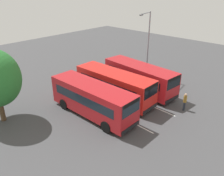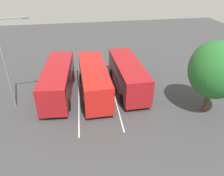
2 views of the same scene
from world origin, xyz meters
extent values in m
plane|color=#424244|center=(0.00, 0.00, 0.00)|extent=(65.55, 65.55, 0.00)
cube|color=#AD191E|center=(0.54, -3.50, 1.73)|extent=(9.09, 2.62, 2.71)
cube|color=#19232D|center=(5.03, -3.45, 2.46)|extent=(0.14, 2.22, 1.14)
cube|color=#19232D|center=(0.53, -2.26, 2.05)|extent=(7.61, 0.16, 0.87)
cube|color=#19232D|center=(0.55, -4.73, 2.05)|extent=(7.61, 0.16, 0.87)
cube|color=black|center=(5.05, -3.45, 2.90)|extent=(0.12, 2.02, 0.32)
cube|color=black|center=(5.06, -3.45, 0.59)|extent=(0.12, 2.32, 0.36)
cylinder|color=black|center=(3.43, -2.27, 0.53)|extent=(1.07, 0.29, 1.07)
cylinder|color=black|center=(3.45, -4.67, 0.53)|extent=(1.07, 0.29, 1.07)
cylinder|color=black|center=(-2.37, -2.32, 0.53)|extent=(1.07, 0.29, 1.07)
cylinder|color=black|center=(-2.35, -4.73, 0.53)|extent=(1.07, 0.29, 1.07)
cube|color=red|center=(-0.06, 0.19, 1.73)|extent=(9.10, 2.65, 2.71)
cube|color=black|center=(4.43, 0.25, 2.46)|extent=(0.15, 2.22, 1.14)
cube|color=black|center=(-0.08, 1.42, 2.05)|extent=(7.61, 0.19, 0.87)
cube|color=black|center=(-0.05, -1.04, 2.05)|extent=(7.61, 0.19, 0.87)
cube|color=black|center=(4.45, 0.26, 2.90)|extent=(0.13, 2.02, 0.32)
cube|color=black|center=(4.46, 0.26, 0.59)|extent=(0.13, 2.32, 0.36)
cylinder|color=black|center=(2.82, 1.43, 0.53)|extent=(1.07, 0.30, 1.07)
cylinder|color=black|center=(2.85, -0.97, 0.53)|extent=(1.07, 0.30, 1.07)
cylinder|color=black|center=(-2.98, 1.35, 0.53)|extent=(1.07, 0.30, 1.07)
cylinder|color=black|center=(-2.95, -1.05, 0.53)|extent=(1.07, 0.30, 1.07)
cube|color=#AD191E|center=(0.51, 3.80, 1.73)|extent=(9.25, 3.31, 2.71)
cube|color=black|center=(4.99, 3.41, 2.46)|extent=(0.31, 2.22, 1.14)
cube|color=black|center=(0.62, 5.03, 2.05)|extent=(7.59, 0.74, 0.87)
cube|color=black|center=(0.41, 2.57, 2.05)|extent=(7.59, 0.74, 0.87)
cube|color=black|center=(5.01, 3.41, 2.90)|extent=(0.28, 2.02, 0.32)
cube|color=black|center=(5.02, 3.41, 0.59)|extent=(0.30, 2.32, 0.36)
cylinder|color=black|center=(3.51, 4.75, 0.53)|extent=(1.09, 0.37, 1.07)
cylinder|color=black|center=(3.30, 2.35, 0.53)|extent=(1.09, 0.37, 1.07)
cylinder|color=black|center=(-2.27, 5.25, 0.53)|extent=(1.09, 0.37, 1.07)
cylinder|color=black|center=(-2.48, 2.86, 0.53)|extent=(1.09, 0.37, 1.07)
cylinder|color=#232833|center=(6.49, 3.14, 0.44)|extent=(0.13, 0.13, 0.88)
cylinder|color=#232833|center=(6.50, 3.30, 0.44)|extent=(0.13, 0.13, 0.88)
cylinder|color=olive|center=(6.49, 3.22, 1.23)|extent=(0.35, 0.35, 0.70)
sphere|color=tan|center=(6.49, 3.22, 1.69)|extent=(0.24, 0.24, 0.24)
cylinder|color=gray|center=(-1.30, 7.84, 4.20)|extent=(0.16, 0.16, 8.40)
cylinder|color=gray|center=(-1.10, 6.68, 8.30)|extent=(0.48, 2.34, 0.10)
cube|color=slate|center=(-0.91, 5.52, 8.22)|extent=(0.29, 0.59, 0.14)
cylinder|color=#4C3823|center=(-4.75, -9.75, 1.19)|extent=(0.44, 0.44, 2.38)
cube|color=silver|center=(0.00, -1.85, 0.00)|extent=(12.98, 0.62, 0.01)
cube|color=silver|center=(0.00, 1.85, 0.00)|extent=(12.98, 0.62, 0.01)
camera|label=1|loc=(14.64, -15.96, 11.50)|focal=36.53mm
camera|label=2|loc=(-19.66, 1.73, 11.98)|focal=34.69mm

